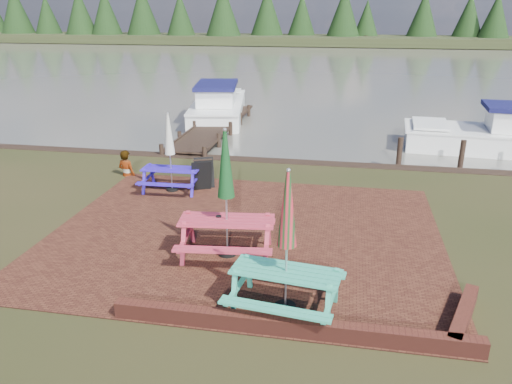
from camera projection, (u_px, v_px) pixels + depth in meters
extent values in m
plane|color=black|center=(236.00, 254.00, 10.76)|extent=(120.00, 120.00, 0.00)
cube|color=#391912|center=(245.00, 234.00, 11.68)|extent=(9.00, 7.50, 0.02)
cube|color=#4C1E16|center=(291.00, 327.00, 8.06)|extent=(6.00, 0.22, 0.30)
cube|color=#4C1E16|center=(463.00, 317.00, 8.32)|extent=(0.82, 1.77, 0.30)
cube|color=#4D4A42|center=(326.00, 66.00, 44.86)|extent=(120.00, 60.00, 0.02)
cube|color=black|center=(337.00, 40.00, 71.41)|extent=(120.00, 10.00, 1.20)
cube|color=teal|center=(286.00, 272.00, 8.50)|extent=(1.94, 0.96, 0.04)
cube|color=teal|center=(274.00, 309.00, 7.98)|extent=(1.88, 0.49, 0.04)
cube|color=teal|center=(295.00, 268.00, 9.23)|extent=(1.88, 0.49, 0.04)
cube|color=teal|center=(242.00, 284.00, 8.87)|extent=(0.29, 1.61, 0.77)
cube|color=teal|center=(332.00, 299.00, 8.40)|extent=(0.29, 1.61, 0.77)
cylinder|color=black|center=(285.00, 308.00, 8.75)|extent=(0.37, 0.37, 0.10)
cylinder|color=#B2B2B7|center=(287.00, 244.00, 8.32)|extent=(0.04, 0.04, 2.59)
cone|color=#B5192B|center=(288.00, 210.00, 8.10)|extent=(0.33, 0.33, 1.29)
cube|color=#AF2C40|center=(227.00, 220.00, 10.43)|extent=(2.05, 0.98, 0.04)
cube|color=#AF2C40|center=(222.00, 250.00, 9.84)|extent=(2.00, 0.48, 0.04)
cube|color=#AF2C40|center=(231.00, 220.00, 11.24)|extent=(2.00, 0.48, 0.04)
cube|color=#AF2C40|center=(187.00, 237.00, 10.63)|extent=(0.27, 1.71, 0.81)
cube|color=#AF2C40|center=(267.00, 239.00, 10.51)|extent=(0.27, 1.71, 0.81)
cylinder|color=black|center=(227.00, 253.00, 10.69)|extent=(0.40, 0.40, 0.11)
cylinder|color=#B2B2B7|center=(226.00, 195.00, 10.23)|extent=(0.04, 0.04, 2.75)
cone|color=#0F3916|center=(226.00, 165.00, 10.00)|extent=(0.35, 0.35, 1.37)
cube|color=#2C17AE|center=(171.00, 169.00, 14.21)|extent=(1.65, 0.68, 0.04)
cube|color=#2C17AE|center=(165.00, 185.00, 13.73)|extent=(1.64, 0.26, 0.04)
cube|color=#2C17AE|center=(178.00, 171.00, 14.87)|extent=(1.64, 0.26, 0.04)
cube|color=#2C17AE|center=(148.00, 179.00, 14.43)|extent=(0.11, 1.41, 0.67)
cube|color=#2C17AE|center=(196.00, 181.00, 14.22)|extent=(0.11, 1.41, 0.67)
cylinder|color=black|center=(172.00, 189.00, 14.42)|extent=(0.33, 0.33, 0.09)
cylinder|color=#B2B2B7|center=(170.00, 153.00, 14.05)|extent=(0.03, 0.03, 2.26)
cone|color=#BAB9AB|center=(169.00, 134.00, 13.86)|extent=(0.29, 0.29, 1.13)
cube|color=black|center=(201.00, 176.00, 14.26)|extent=(0.60, 0.43, 0.90)
cube|color=black|center=(204.00, 173.00, 14.54)|extent=(0.60, 0.43, 0.90)
cube|color=black|center=(202.00, 160.00, 14.25)|extent=(0.53, 0.27, 0.03)
cube|color=black|center=(215.00, 125.00, 21.91)|extent=(1.60, 9.00, 0.06)
cube|color=black|center=(199.00, 123.00, 22.02)|extent=(0.08, 9.00, 0.08)
cube|color=black|center=(232.00, 125.00, 21.77)|extent=(0.08, 9.00, 0.08)
cylinder|color=black|center=(162.00, 158.00, 17.98)|extent=(0.16, 0.16, 1.00)
cylinder|color=black|center=(205.00, 160.00, 17.71)|extent=(0.16, 0.16, 1.00)
cube|color=white|center=(219.00, 112.00, 24.72)|extent=(3.43, 7.07, 0.97)
cube|color=white|center=(218.00, 102.00, 24.54)|extent=(3.50, 7.21, 0.08)
cube|color=white|center=(217.00, 95.00, 23.62)|extent=(2.13, 3.09, 0.82)
cube|color=#10113D|center=(216.00, 85.00, 23.45)|extent=(2.38, 3.52, 0.17)
cube|color=white|center=(222.00, 91.00, 26.91)|extent=(2.15, 1.53, 0.10)
cube|color=white|center=(503.00, 144.00, 18.96)|extent=(7.32, 3.02, 0.95)
cube|color=white|center=(505.00, 131.00, 18.79)|extent=(7.47, 3.08, 0.08)
cube|color=white|center=(430.00, 124.00, 19.40)|extent=(1.45, 2.20, 0.10)
imported|color=gray|center=(125.00, 151.00, 15.47)|extent=(0.67, 0.53, 1.63)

